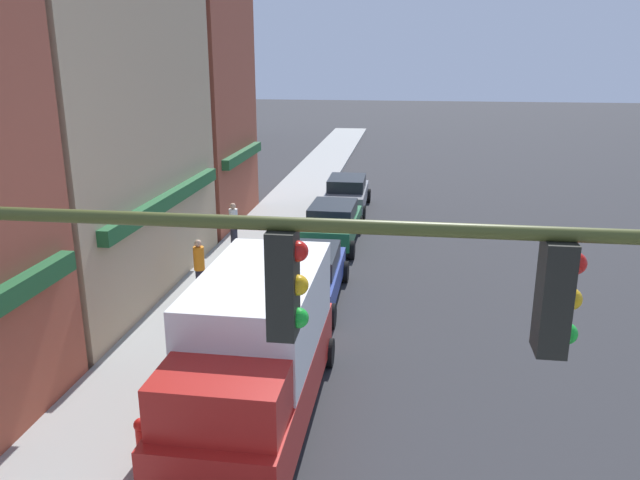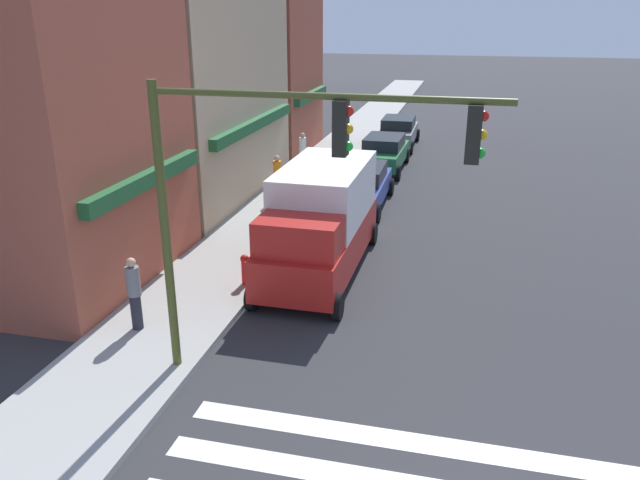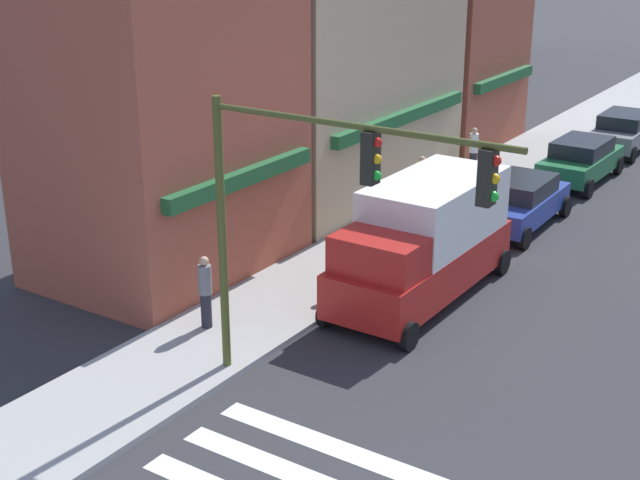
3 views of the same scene
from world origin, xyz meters
name	(u,v)px [view 1 (image 1 of 3)]	position (x,y,z in m)	size (l,w,h in m)	color
storefront_row	(77,82)	(16.44, 11.50, 6.32)	(23.45, 5.30, 14.63)	#9E4C38
traffic_signal	(169,365)	(3.92, 4.00, 4.42)	(0.32, 6.39, 5.98)	#474C1E
box_truck_red	(256,352)	(9.72, 4.70, 1.59)	(6.22, 2.42, 3.04)	#B21E19
sedan_blue	(309,274)	(16.26, 4.70, 0.84)	(4.42, 2.02, 1.59)	navy
sedan_green	(333,223)	(22.19, 4.70, 0.84)	(4.44, 2.02, 1.59)	#1E6638
sedan_grey	(347,193)	(27.64, 4.70, 0.84)	(4.42, 2.02, 1.59)	slate
pedestrian_orange_vest	(199,267)	(15.78, 7.90, 1.07)	(0.32, 0.32, 1.77)	#23232D
pedestrian_white_shirt	(234,226)	(20.43, 8.15, 1.07)	(0.32, 0.32, 1.77)	#23232D
fire_hydrant	(141,438)	(8.08, 6.40, 0.61)	(0.24, 0.24, 0.84)	red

